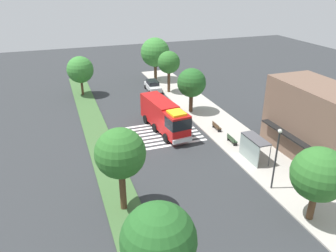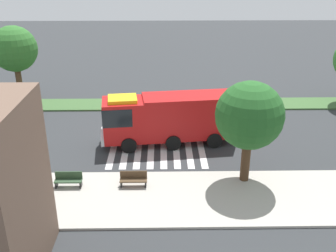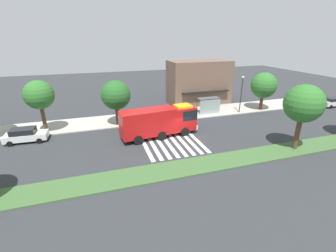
{
  "view_description": "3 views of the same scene",
  "coord_description": "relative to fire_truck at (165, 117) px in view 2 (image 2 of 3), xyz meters",
  "views": [
    {
      "loc": [
        32.6,
        -10.97,
        17.65
      ],
      "look_at": [
        -0.57,
        0.76,
        1.62
      ],
      "focal_mm": 35.3,
      "sensor_mm": 36.0,
      "label": 1
    },
    {
      "loc": [
        -2.28,
        27.26,
        12.64
      ],
      "look_at": [
        -2.74,
        0.47,
        1.11
      ],
      "focal_mm": 42.01,
      "sensor_mm": 36.0,
      "label": 2
    },
    {
      "loc": [
        -9.95,
        -24.84,
        11.84
      ],
      "look_at": [
        -1.88,
        0.31,
        1.55
      ],
      "focal_mm": 24.79,
      "sensor_mm": 36.0,
      "label": 3
    }
  ],
  "objects": [
    {
      "name": "ground_plane",
      "position": [
        2.54,
        -1.07,
        -2.08
      ],
      "size": [
        120.0,
        120.0,
        0.0
      ],
      "primitive_type": "plane",
      "color": "#2D3033"
    },
    {
      "name": "sidewalk",
      "position": [
        2.54,
        7.28,
        -2.01
      ],
      "size": [
        60.0,
        5.6,
        0.14
      ],
      "primitive_type": "cube",
      "color": "#ADA89E",
      "rests_on": "ground_plane"
    },
    {
      "name": "median_strip",
      "position": [
        2.54,
        -8.12,
        -2.01
      ],
      "size": [
        60.0,
        3.0,
        0.14
      ],
      "primitive_type": "cube",
      "color": "#3D6033",
      "rests_on": "ground_plane"
    },
    {
      "name": "crosswalk",
      "position": [
        0.6,
        -1.07,
        -2.08
      ],
      "size": [
        6.75,
        9.99,
        0.01
      ],
      "color": "silver",
      "rests_on": "ground_plane"
    },
    {
      "name": "fire_truck",
      "position": [
        0.0,
        0.0,
        0.0
      ],
      "size": [
        9.91,
        3.53,
        3.71
      ],
      "rotation": [
        0.0,
        0.0,
        0.12
      ],
      "color": "#B71414",
      "rests_on": "ground_plane"
    },
    {
      "name": "bench_near_shelter",
      "position": [
        5.79,
        6.09,
        -1.49
      ],
      "size": [
        1.6,
        0.5,
        0.9
      ],
      "color": "#2D472D",
      "rests_on": "sidewalk"
    },
    {
      "name": "bench_west_of_shelter",
      "position": [
        1.96,
        6.09,
        -1.49
      ],
      "size": [
        1.6,
        0.5,
        0.9
      ],
      "color": "#4C3823",
      "rests_on": "sidewalk"
    },
    {
      "name": "sidewalk_tree_center",
      "position": [
        -4.75,
        5.48,
        2.24
      ],
      "size": [
        3.96,
        3.96,
        6.2
      ],
      "color": "#47301E",
      "rests_on": "sidewalk"
    },
    {
      "name": "median_tree_west",
      "position": [
        13.1,
        -8.12,
        3.16
      ],
      "size": [
        3.99,
        3.99,
        7.16
      ],
      "color": "#513823",
      "rests_on": "median_strip"
    }
  ]
}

